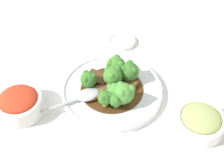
% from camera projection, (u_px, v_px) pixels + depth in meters
% --- Properties ---
extents(ground_plane, '(4.00, 4.00, 0.00)m').
position_uv_depth(ground_plane, '(112.00, 93.00, 0.81)').
color(ground_plane, white).
extents(main_plate, '(0.26, 0.26, 0.02)m').
position_uv_depth(main_plate, '(112.00, 90.00, 0.81)').
color(main_plate, white).
rests_on(main_plate, ground_plane).
extents(beef_strip_0, '(0.05, 0.07, 0.01)m').
position_uv_depth(beef_strip_0, '(99.00, 92.00, 0.79)').
color(beef_strip_0, brown).
rests_on(beef_strip_0, main_plate).
extents(beef_strip_1, '(0.07, 0.06, 0.01)m').
position_uv_depth(beef_strip_1, '(98.00, 78.00, 0.82)').
color(beef_strip_1, '#56331E').
rests_on(beef_strip_1, main_plate).
extents(beef_strip_2, '(0.06, 0.08, 0.01)m').
position_uv_depth(beef_strip_2, '(126.00, 88.00, 0.79)').
color(beef_strip_2, brown).
rests_on(beef_strip_2, main_plate).
extents(broccoli_floret_0, '(0.03, 0.03, 0.05)m').
position_uv_depth(broccoli_floret_0, '(105.00, 98.00, 0.74)').
color(broccoli_floret_0, '#7FA84C').
rests_on(broccoli_floret_0, main_plate).
extents(broccoli_floret_1, '(0.05, 0.05, 0.06)m').
position_uv_depth(broccoli_floret_1, '(113.00, 76.00, 0.79)').
color(broccoli_floret_1, '#7FA84C').
rests_on(broccoli_floret_1, main_plate).
extents(broccoli_floret_2, '(0.05, 0.05, 0.05)m').
position_uv_depth(broccoli_floret_2, '(129.00, 71.00, 0.80)').
color(broccoli_floret_2, '#7FA84C').
rests_on(broccoli_floret_2, main_plate).
extents(broccoli_floret_3, '(0.04, 0.04, 0.05)m').
position_uv_depth(broccoli_floret_3, '(89.00, 79.00, 0.79)').
color(broccoli_floret_3, '#8EB756').
rests_on(broccoli_floret_3, main_plate).
extents(broccoli_floret_4, '(0.04, 0.04, 0.05)m').
position_uv_depth(broccoli_floret_4, '(115.00, 91.00, 0.76)').
color(broccoli_floret_4, '#7FA84C').
rests_on(broccoli_floret_4, main_plate).
extents(broccoli_floret_5, '(0.05, 0.05, 0.06)m').
position_uv_depth(broccoli_floret_5, '(116.00, 65.00, 0.81)').
color(broccoli_floret_5, '#8EB756').
rests_on(broccoli_floret_5, main_plate).
extents(broccoli_floret_6, '(0.05, 0.05, 0.06)m').
position_uv_depth(broccoli_floret_6, '(125.00, 93.00, 0.74)').
color(broccoli_floret_6, '#8EB756').
rests_on(broccoli_floret_6, main_plate).
extents(broccoli_floret_7, '(0.04, 0.04, 0.04)m').
position_uv_depth(broccoli_floret_7, '(116.00, 99.00, 0.74)').
color(broccoli_floret_7, '#7FA84C').
rests_on(broccoli_floret_7, main_plate).
extents(serving_spoon, '(0.05, 0.19, 0.01)m').
position_uv_depth(serving_spoon, '(83.00, 97.00, 0.77)').
color(serving_spoon, '#B7B7BC').
rests_on(serving_spoon, main_plate).
extents(side_bowl_kimchi, '(0.12, 0.12, 0.06)m').
position_uv_depth(side_bowl_kimchi, '(20.00, 103.00, 0.75)').
color(side_bowl_kimchi, white).
rests_on(side_bowl_kimchi, ground_plane).
extents(side_bowl_appetizer, '(0.12, 0.12, 0.05)m').
position_uv_depth(side_bowl_appetizer, '(200.00, 121.00, 0.72)').
color(side_bowl_appetizer, white).
rests_on(side_bowl_appetizer, ground_plane).
extents(sauce_dish, '(0.08, 0.08, 0.01)m').
position_uv_depth(sauce_dish, '(122.00, 41.00, 0.95)').
color(sauce_dish, white).
rests_on(sauce_dish, ground_plane).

